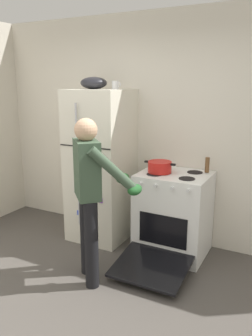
{
  "coord_description": "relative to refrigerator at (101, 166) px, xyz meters",
  "views": [
    {
      "loc": [
        1.62,
        -1.86,
        1.9
      ],
      "look_at": [
        -0.05,
        1.32,
        1.0
      ],
      "focal_mm": 36.36,
      "sensor_mm": 36.0,
      "label": 1
    }
  ],
  "objects": [
    {
      "name": "mixing_bowl",
      "position": [
        -0.08,
        0.0,
        0.98
      ],
      "size": [
        0.31,
        0.31,
        0.14
      ],
      "primitive_type": "ellipsoid",
      "color": "black",
      "rests_on": "refrigerator"
    },
    {
      "name": "coffee_mug",
      "position": [
        0.18,
        0.05,
        0.96
      ],
      "size": [
        0.11,
        0.08,
        0.1
      ],
      "color": "silver",
      "rests_on": "refrigerator"
    },
    {
      "name": "red_pot",
      "position": [
        0.79,
        -0.05,
        0.09
      ],
      "size": [
        0.36,
        0.26,
        0.12
      ],
      "color": "red",
      "rests_on": "stove_range"
    },
    {
      "name": "ground",
      "position": [
        0.52,
        -1.57,
        -0.92
      ],
      "size": [
        8.0,
        8.0,
        0.0
      ],
      "primitive_type": "plane",
      "color": "#4C4742"
    },
    {
      "name": "stove_range",
      "position": [
        0.95,
        -0.02,
        -0.46
      ],
      "size": [
        0.76,
        1.23,
        0.94
      ],
      "color": "white",
      "rests_on": "ground"
    },
    {
      "name": "refrigerator",
      "position": [
        0.0,
        0.0,
        0.0
      ],
      "size": [
        0.68,
        0.72,
        1.83
      ],
      "color": "silver",
      "rests_on": "ground"
    },
    {
      "name": "person_cook",
      "position": [
        0.44,
        -0.89,
        0.04
      ],
      "size": [
        0.68,
        0.71,
        1.6
      ],
      "color": "black",
      "rests_on": "ground"
    },
    {
      "name": "kitchen_wall_back",
      "position": [
        0.52,
        0.38,
        0.43
      ],
      "size": [
        6.0,
        0.1,
        2.7
      ],
      "primitive_type": "cube",
      "color": "silver",
      "rests_on": "ground"
    },
    {
      "name": "pepper_mill",
      "position": [
        1.25,
        0.2,
        0.11
      ],
      "size": [
        0.05,
        0.05,
        0.17
      ],
      "primitive_type": "cylinder",
      "color": "brown",
      "rests_on": "stove_range"
    }
  ]
}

